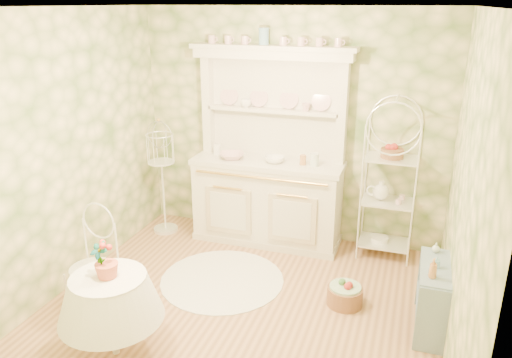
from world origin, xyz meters
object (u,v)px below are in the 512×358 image
(kitchen_dresser, at_px, (268,149))
(side_shelf, at_px, (432,297))
(floor_basket, at_px, (345,295))
(cafe_chair, at_px, (92,266))
(birdcage_stand, at_px, (162,179))
(bakers_rack, at_px, (389,183))
(round_table, at_px, (112,312))

(kitchen_dresser, distance_m, side_shelf, 2.38)
(side_shelf, distance_m, floor_basket, 0.80)
(cafe_chair, xyz_separation_m, birdcage_stand, (-0.22, 1.76, 0.23))
(bakers_rack, height_order, side_shelf, bakers_rack)
(floor_basket, bearing_deg, bakers_rack, 77.37)
(birdcage_stand, bearing_deg, floor_basket, -20.89)
(round_table, relative_size, floor_basket, 2.48)
(bakers_rack, distance_m, side_shelf, 1.48)
(kitchen_dresser, height_order, birdcage_stand, kitchen_dresser)
(side_shelf, bearing_deg, cafe_chair, -173.32)
(birdcage_stand, relative_size, floor_basket, 4.40)
(cafe_chair, distance_m, birdcage_stand, 1.79)
(bakers_rack, relative_size, side_shelf, 2.39)
(kitchen_dresser, xyz_separation_m, cafe_chair, (-1.07, -1.93, -0.68))
(cafe_chair, xyz_separation_m, floor_basket, (2.19, 0.84, -0.37))
(kitchen_dresser, relative_size, floor_basket, 7.25)
(kitchen_dresser, distance_m, bakers_rack, 1.40)
(side_shelf, distance_m, birdcage_stand, 3.36)
(cafe_chair, bearing_deg, birdcage_stand, 101.52)
(side_shelf, relative_size, cafe_chair, 0.78)
(bakers_rack, bearing_deg, kitchen_dresser, -176.81)
(floor_basket, bearing_deg, cafe_chair, -158.90)
(side_shelf, relative_size, round_table, 0.93)
(side_shelf, bearing_deg, kitchen_dresser, 140.25)
(bakers_rack, distance_m, floor_basket, 1.41)
(kitchen_dresser, bearing_deg, cafe_chair, -119.11)
(cafe_chair, relative_size, birdcage_stand, 0.67)
(side_shelf, bearing_deg, round_table, -161.33)
(kitchen_dresser, bearing_deg, bakers_rack, 2.68)
(birdcage_stand, xyz_separation_m, floor_basket, (2.41, -0.92, -0.59))
(side_shelf, xyz_separation_m, floor_basket, (-0.76, 0.13, -0.21))
(side_shelf, xyz_separation_m, cafe_chair, (-2.95, -0.72, 0.15))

